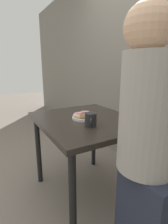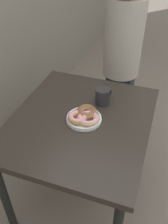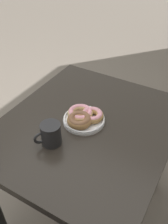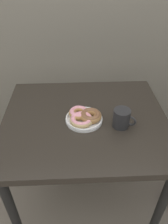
# 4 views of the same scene
# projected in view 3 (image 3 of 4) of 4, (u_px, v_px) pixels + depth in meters

# --- Properties ---
(ground_plane) EXTENTS (14.00, 14.00, 0.00)m
(ground_plane) POSITION_uv_depth(u_px,v_px,m) (51.00, 189.00, 1.82)
(ground_plane) COLOR #70665B
(dining_table) EXTENTS (0.94, 0.80, 0.77)m
(dining_table) POSITION_uv_depth(u_px,v_px,m) (87.00, 138.00, 1.28)
(dining_table) COLOR #28231E
(dining_table) RESTS_ON ground_plane
(donut_plate) EXTENTS (0.22, 0.23, 0.06)m
(donut_plate) POSITION_uv_depth(u_px,v_px,m) (84.00, 117.00, 1.22)
(donut_plate) COLOR white
(donut_plate) RESTS_ON dining_table
(coffee_mug) EXTENTS (0.12, 0.09, 0.10)m
(coffee_mug) POSITION_uv_depth(u_px,v_px,m) (51.00, 134.00, 1.09)
(coffee_mug) COLOR #232326
(coffee_mug) RESTS_ON dining_table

